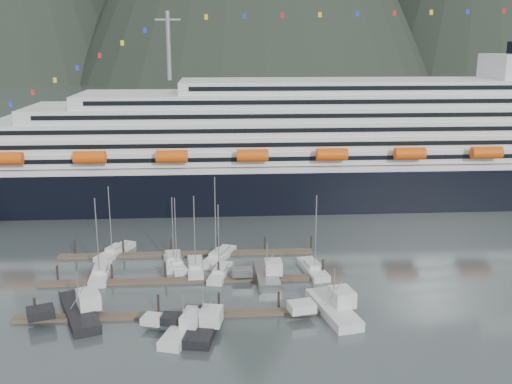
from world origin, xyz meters
TOP-DOWN VIEW (x-y plane):
  - ground at (0.00, 0.00)m, footprint 1600.00×1600.00m
  - cruise_ship at (30.03, 54.94)m, footprint 210.00×30.40m
  - dock_near at (-4.93, -9.95)m, footprint 48.18×2.28m
  - dock_mid at (-4.93, 3.05)m, footprint 48.18×2.28m
  - dock_far at (-4.93, 16.05)m, footprint 48.18×2.28m
  - sailboat_a at (-19.30, 6.08)m, footprint 3.51×10.32m
  - sailboat_b at (-6.70, 10.02)m, footprint 5.06×9.74m
  - sailboat_c at (1.31, 5.28)m, footprint 4.73×9.76m
  - sailboat_d at (-3.08, 7.86)m, footprint 3.23×11.21m
  - sailboat_e at (-18.60, 17.35)m, footprint 6.75×10.90m
  - sailboat_f at (-7.13, 11.40)m, footprint 4.00×10.22m
  - sailboat_g at (1.01, 13.24)m, footprint 7.09×11.57m
  - sailboat_h at (17.59, 5.92)m, footprint 4.62×10.66m
  - trawler_a at (-19.68, -9.27)m, footprint 11.63×14.51m
  - trawler_b at (-1.29, -14.98)m, footprint 8.89×11.62m
  - trawler_c at (-4.09, -14.96)m, footprint 9.39×12.35m
  - trawler_d at (17.85, -10.76)m, footprint 10.37×13.78m
  - trawler_e at (9.08, 2.86)m, footprint 8.47×11.11m

SIDE VIEW (x-z plane):
  - ground at x=0.00m, z-range 0.00..0.00m
  - dock_near at x=-4.93m, z-range -1.29..1.91m
  - dock_mid at x=-4.93m, z-range -1.29..1.91m
  - dock_far at x=-4.93m, z-range -1.29..1.91m
  - sailboat_b at x=-6.70m, z-range -6.32..7.15m
  - sailboat_c at x=1.31m, z-range -6.31..7.15m
  - sailboat_d at x=-3.08m, z-range -6.78..7.62m
  - sailboat_e at x=-18.60m, z-range -6.57..7.42m
  - sailboat_f at x=-7.13m, z-range -6.24..7.11m
  - sailboat_a at x=-19.30m, z-range -6.99..7.88m
  - sailboat_g at x=1.01m, z-range -7.81..8.70m
  - sailboat_h at x=17.59m, z-range -6.93..7.83m
  - trawler_c at x=-4.09m, z-range -2.22..3.84m
  - trawler_e at x=9.08m, z-range -2.68..4.51m
  - trawler_b at x=-1.29m, z-range -2.70..4.54m
  - trawler_a at x=-19.68m, z-range -2.92..4.84m
  - trawler_d at x=17.85m, z-range -2.99..4.94m
  - cruise_ship at x=30.03m, z-range -13.11..37.19m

